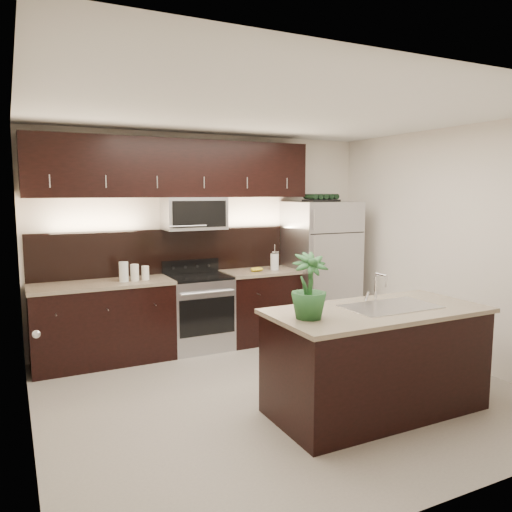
% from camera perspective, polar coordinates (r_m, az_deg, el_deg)
% --- Properties ---
extents(ground, '(4.50, 4.50, 0.00)m').
position_cam_1_polar(ground, '(5.12, 2.95, -15.27)').
color(ground, gray).
rests_on(ground, ground).
extents(room_walls, '(4.52, 4.02, 2.71)m').
position_cam_1_polar(room_walls, '(4.64, 2.12, 4.00)').
color(room_walls, silver).
rests_on(room_walls, ground).
extents(counter_run, '(3.51, 0.65, 0.94)m').
position_cam_1_polar(counter_run, '(6.28, -8.36, -6.53)').
color(counter_run, black).
rests_on(counter_run, ground).
extents(upper_fixtures, '(3.49, 0.40, 1.66)m').
position_cam_1_polar(upper_fixtures, '(6.25, -8.84, 8.84)').
color(upper_fixtures, black).
rests_on(upper_fixtures, counter_run).
extents(island, '(1.96, 0.96, 0.94)m').
position_cam_1_polar(island, '(4.69, 13.54, -11.44)').
color(island, black).
rests_on(island, ground).
extents(sink_faucet, '(0.84, 0.50, 0.28)m').
position_cam_1_polar(sink_faucet, '(4.66, 15.06, -5.42)').
color(sink_faucet, silver).
rests_on(sink_faucet, island).
extents(refrigerator, '(0.88, 0.80, 1.83)m').
position_cam_1_polar(refrigerator, '(6.99, 7.33, -1.36)').
color(refrigerator, '#B2B2B7').
rests_on(refrigerator, ground).
extents(wine_rack, '(0.45, 0.28, 0.11)m').
position_cam_1_polar(wine_rack, '(6.91, 7.46, 6.59)').
color(wine_rack, black).
rests_on(wine_rack, refrigerator).
extents(plant, '(0.33, 0.33, 0.54)m').
position_cam_1_polar(plant, '(4.07, 6.09, -3.43)').
color(plant, '#1F4F23').
rests_on(plant, island).
extents(canisters, '(0.35, 0.11, 0.23)m').
position_cam_1_polar(canisters, '(5.96, -13.99, -1.81)').
color(canisters, silver).
rests_on(canisters, counter_run).
extents(french_press, '(0.11, 0.11, 0.33)m').
position_cam_1_polar(french_press, '(6.61, 2.14, -0.53)').
color(french_press, silver).
rests_on(french_press, counter_run).
extents(bananas, '(0.20, 0.17, 0.06)m').
position_cam_1_polar(bananas, '(6.45, -0.37, -1.57)').
color(bananas, gold).
rests_on(bananas, counter_run).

